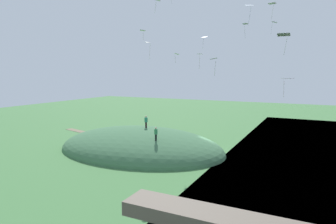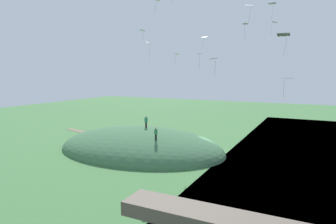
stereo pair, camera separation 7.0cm
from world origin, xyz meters
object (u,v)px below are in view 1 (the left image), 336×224
at_px(person_on_hilltop, 156,132).
at_px(kite_14, 287,79).
at_px(person_near_shore, 146,120).
at_px(kite_1, 245,25).
at_px(kite_10, 143,31).
at_px(kite_3, 177,54).
at_px(kite_0, 214,59).
at_px(kite_13, 272,4).
at_px(kite_8, 249,7).
at_px(kite_4, 157,0).
at_px(kite_12, 274,23).
at_px(kite_5, 284,35).
at_px(kite_2, 200,55).
at_px(kite_6, 148,44).
at_px(kite_7, 204,38).

bearing_deg(person_on_hilltop, kite_14, 95.74).
xyz_separation_m(person_near_shore, kite_1, (-14.86, 2.81, 12.36)).
bearing_deg(kite_10, kite_3, -93.07).
relative_size(person_on_hilltop, kite_1, 1.03).
relative_size(kite_0, kite_13, 0.96).
distance_m(kite_8, kite_14, 8.82).
relative_size(kite_4, kite_12, 0.94).
distance_m(kite_8, kite_12, 10.00).
bearing_deg(kite_13, kite_1, 75.12).
relative_size(kite_4, kite_13, 0.79).
bearing_deg(kite_14, kite_13, -74.09).
height_order(kite_4, kite_5, kite_4).
distance_m(person_on_hilltop, kite_8, 18.44).
relative_size(person_near_shore, kite_5, 1.02).
height_order(kite_2, kite_5, kite_5).
distance_m(kite_4, kite_10, 3.67).
bearing_deg(kite_14, kite_3, -25.83).
xyz_separation_m(kite_13, kite_14, (-3.23, 11.32, -9.46)).
xyz_separation_m(kite_1, kite_10, (10.37, 5.29, -0.62)).
relative_size(kite_0, kite_1, 1.13).
bearing_deg(kite_5, kite_2, -46.21).
bearing_deg(kite_1, person_near_shore, -10.70).
distance_m(kite_12, kite_13, 2.36).
relative_size(person_on_hilltop, kite_6, 0.85).
distance_m(person_near_shore, kite_0, 16.74).
bearing_deg(kite_5, kite_13, -78.22).
bearing_deg(kite_14, kite_7, -25.15).
distance_m(kite_2, kite_5, 17.72).
xyz_separation_m(kite_3, kite_10, (0.44, 8.24, 2.17)).
distance_m(kite_2, kite_6, 9.12).
bearing_deg(kite_1, kite_7, -4.99).
xyz_separation_m(person_on_hilltop, kite_10, (-0.24, 3.40, 12.33)).
xyz_separation_m(person_near_shore, kite_14, (-19.95, 7.12, 6.40)).
bearing_deg(kite_14, kite_12, -76.12).
bearing_deg(kite_4, kite_14, -177.81).
height_order(kite_6, kite_7, kite_7).
bearing_deg(person_near_shore, kite_10, 36.19).
relative_size(kite_3, kite_4, 0.83).
height_order(person_near_shore, kite_0, kite_0).
bearing_deg(kite_12, kite_0, 69.81).
relative_size(kite_2, kite_8, 0.95).
distance_m(kite_3, kite_12, 13.55).
bearing_deg(kite_6, kite_12, -140.07).
height_order(kite_7, kite_13, kite_13).
bearing_deg(kite_6, kite_14, 176.18).
xyz_separation_m(person_near_shore, kite_10, (-4.49, 8.09, 11.74)).
xyz_separation_m(kite_7, kite_12, (-7.16, -7.21, 2.34)).
xyz_separation_m(kite_1, kite_13, (-1.86, -7.00, 3.50)).
bearing_deg(kite_0, kite_13, -110.05).
bearing_deg(kite_2, kite_7, 116.31).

